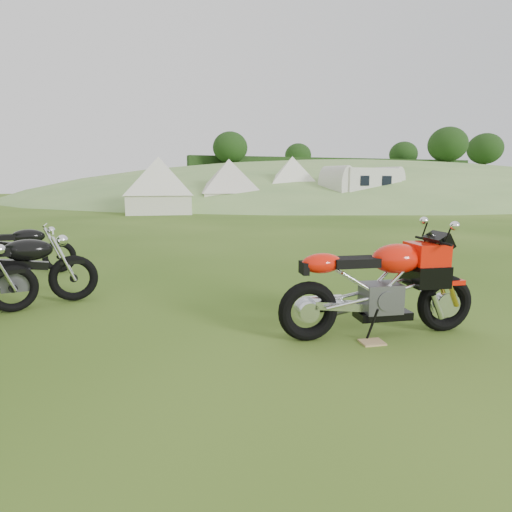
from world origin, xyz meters
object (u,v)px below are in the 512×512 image
object	(u,v)px
tent_mid	(229,186)
caravan	(363,188)
plywood_board	(372,342)
vintage_moto_b	(13,269)
vintage_moto_c	(18,249)
tent_right	(292,184)
sport_motorcycle	(380,278)
tent_left	(159,186)

from	to	relation	value
tent_mid	caravan	xyz separation A→B (m)	(7.79, -2.53, -0.17)
plywood_board	vintage_moto_b	distance (m)	4.78
vintage_moto_c	tent_right	distance (m)	21.32
tent_mid	plywood_board	bearing A→B (deg)	-93.93
sport_motorcycle	vintage_moto_c	distance (m)	6.54
tent_mid	tent_right	size ratio (longest dim) A/B	0.96
vintage_moto_c	tent_right	size ratio (longest dim) A/B	0.55
sport_motorcycle	vintage_moto_b	xyz separation A→B (m)	(-4.09, 2.52, -0.11)
sport_motorcycle	caravan	distance (m)	22.55
vintage_moto_b	vintage_moto_c	xyz separation A→B (m)	(-0.35, 2.29, -0.05)
vintage_moto_b	tent_left	world-z (taller)	tent_left
plywood_board	tent_left	bearing A→B (deg)	90.26
tent_left	tent_right	world-z (taller)	tent_right
vintage_moto_c	tent_left	size ratio (longest dim) A/B	0.58
plywood_board	vintage_moto_b	xyz separation A→B (m)	(-3.90, 2.71, 0.54)
vintage_moto_c	tent_mid	world-z (taller)	tent_mid
vintage_moto_c	tent_right	bearing A→B (deg)	51.42
sport_motorcycle	tent_left	xyz separation A→B (m)	(-0.28, 19.56, 0.76)
tent_left	caravan	xyz separation A→B (m)	(12.21, -0.43, -0.16)
vintage_moto_b	tent_mid	size ratio (longest dim) A/B	0.63
plywood_board	tent_mid	world-z (taller)	tent_mid
sport_motorcycle	tent_left	distance (m)	19.58
sport_motorcycle	vintage_moto_c	world-z (taller)	sport_motorcycle
plywood_board	tent_mid	size ratio (longest dim) A/B	0.08
sport_motorcycle	plywood_board	xyz separation A→B (m)	(-0.19, -0.19, -0.65)
vintage_moto_c	caravan	xyz separation A→B (m)	(16.37, 14.32, 0.77)
sport_motorcycle	vintage_moto_b	size ratio (longest dim) A/B	1.05
tent_right	sport_motorcycle	bearing A→B (deg)	-95.40
vintage_moto_b	vintage_moto_c	bearing A→B (deg)	91.90
plywood_board	vintage_moto_c	world-z (taller)	vintage_moto_c
vintage_moto_c	tent_mid	bearing A→B (deg)	61.46
vintage_moto_b	tent_left	xyz separation A→B (m)	(3.81, 17.04, 0.87)
tent_mid	vintage_moto_b	bearing A→B (deg)	-105.98
plywood_board	vintage_moto_c	distance (m)	6.58
tent_right	caravan	xyz separation A→B (m)	(3.55, -2.69, -0.23)
vintage_moto_b	tent_mid	bearing A→B (deg)	60.00
plywood_board	tent_right	size ratio (longest dim) A/B	0.07
tent_right	tent_mid	bearing A→B (deg)	-162.26
plywood_board	caravan	bearing A→B (deg)	57.90
vintage_moto_c	plywood_board	bearing A→B (deg)	-51.23
vintage_moto_c	tent_right	world-z (taller)	tent_right
plywood_board	tent_right	world-z (taller)	tent_right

